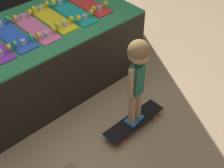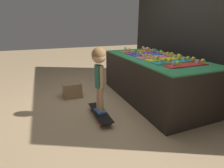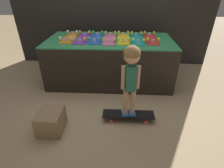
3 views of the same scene
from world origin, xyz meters
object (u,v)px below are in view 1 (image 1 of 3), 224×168
(skateboard_red_on_rack, at_px, (87,3))
(child, at_px, (138,69))
(skateboard_blue_on_rack, at_px, (12,35))
(skateboard_pink_on_rack, at_px, (34,27))
(skateboard_on_floor, at_px, (134,121))
(skateboard_teal_on_rack, at_px, (72,11))
(skateboard_yellow_on_rack, at_px, (52,18))

(skateboard_red_on_rack, bearing_deg, child, -108.29)
(skateboard_blue_on_rack, relative_size, skateboard_red_on_rack, 1.00)
(skateboard_pink_on_rack, distance_m, skateboard_red_on_rack, 0.70)
(skateboard_on_floor, bearing_deg, skateboard_blue_on_rack, 115.78)
(skateboard_pink_on_rack, height_order, skateboard_on_floor, skateboard_pink_on_rack)
(child, bearing_deg, skateboard_teal_on_rack, 76.15)
(skateboard_red_on_rack, relative_size, child, 0.70)
(skateboard_blue_on_rack, height_order, skateboard_teal_on_rack, same)
(skateboard_red_on_rack, bearing_deg, skateboard_blue_on_rack, -179.59)
(skateboard_yellow_on_rack, bearing_deg, skateboard_on_floor, -85.70)
(skateboard_pink_on_rack, relative_size, skateboard_yellow_on_rack, 1.00)
(skateboard_yellow_on_rack, xyz_separation_m, skateboard_teal_on_rack, (0.23, -0.03, 0.00))
(skateboard_blue_on_rack, height_order, skateboard_on_floor, skateboard_blue_on_rack)
(skateboard_yellow_on_rack, xyz_separation_m, skateboard_on_floor, (0.09, -1.14, -0.72))
(skateboard_teal_on_rack, bearing_deg, skateboard_on_floor, -97.52)
(skateboard_yellow_on_rack, bearing_deg, skateboard_red_on_rack, 0.71)
(skateboard_teal_on_rack, height_order, skateboard_red_on_rack, same)
(skateboard_yellow_on_rack, height_order, skateboard_teal_on_rack, same)
(skateboard_pink_on_rack, bearing_deg, skateboard_red_on_rack, 3.05)
(skateboard_teal_on_rack, bearing_deg, skateboard_red_on_rack, 8.99)
(skateboard_blue_on_rack, bearing_deg, child, -64.22)
(skateboard_blue_on_rack, relative_size, skateboard_pink_on_rack, 1.00)
(skateboard_teal_on_rack, distance_m, skateboard_red_on_rack, 0.23)
(skateboard_on_floor, bearing_deg, skateboard_red_on_rack, 71.71)
(skateboard_pink_on_rack, height_order, skateboard_red_on_rack, same)
(skateboard_red_on_rack, distance_m, skateboard_on_floor, 1.40)
(skateboard_yellow_on_rack, xyz_separation_m, child, (0.09, -1.14, -0.04))
(skateboard_pink_on_rack, height_order, skateboard_yellow_on_rack, same)
(skateboard_yellow_on_rack, distance_m, skateboard_on_floor, 1.35)
(skateboard_pink_on_rack, xyz_separation_m, skateboard_on_floor, (0.32, -1.11, -0.72))
(skateboard_teal_on_rack, xyz_separation_m, child, (-0.15, -1.11, -0.04))
(skateboard_yellow_on_rack, bearing_deg, skateboard_teal_on_rack, -7.60)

